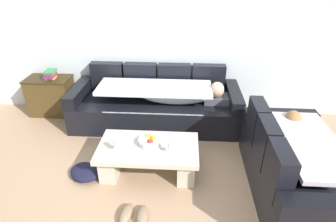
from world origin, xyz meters
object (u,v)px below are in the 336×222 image
coffee_table (149,156)px  wine_glass_near_right (171,145)px  pair_of_shoes (134,215)px  book_stack_on_cabinet (50,74)px  wine_glass_near_left (116,143)px  crumpled_garment (85,172)px  side_cabinet (51,96)px  couch_near_window (295,167)px  couch_along_wall (159,105)px  fruit_bowl (150,141)px  open_magazine (164,143)px

coffee_table → wine_glass_near_right: 0.40m
pair_of_shoes → book_stack_on_cabinet: bearing=128.5°
wine_glass_near_left → crumpled_garment: 0.61m
wine_glass_near_right → pair_of_shoes: size_ratio=0.53×
wine_glass_near_right → side_cabinet: side_cabinet is taller
wine_glass_near_left → couch_near_window: bearing=-2.6°
coffee_table → couch_along_wall: bearing=89.5°
coffee_table → wine_glass_near_left: wine_glass_near_left is taller
side_cabinet → crumpled_garment: (1.07, -1.56, -0.26)m
couch_along_wall → crumpled_garment: 1.57m
book_stack_on_cabinet → couch_along_wall: bearing=-7.1°
couch_near_window → wine_glass_near_right: (-1.38, 0.09, 0.16)m
pair_of_shoes → crumpled_garment: bearing=140.1°
couch_along_wall → couch_near_window: same height
couch_along_wall → wine_glass_near_left: size_ratio=15.57×
couch_along_wall → book_stack_on_cabinet: 1.84m
couch_near_window → book_stack_on_cabinet: (-3.42, 1.63, 0.38)m
wine_glass_near_left → wine_glass_near_right: 0.62m
couch_near_window → side_cabinet: bearing=64.9°
wine_glass_near_right → side_cabinet: size_ratio=0.23×
wine_glass_near_left → crumpled_garment: size_ratio=0.42×
coffee_table → wine_glass_near_right: (0.28, -0.13, 0.26)m
fruit_bowl → wine_glass_near_left: (-0.36, -0.18, 0.08)m
pair_of_shoes → crumpled_garment: (-0.71, 0.59, 0.01)m
coffee_table → book_stack_on_cabinet: bearing=141.4°
side_cabinet → open_magazine: bearing=-33.7°
couch_near_window → pair_of_shoes: (-1.71, -0.52, -0.29)m
couch_along_wall → coffee_table: bearing=-90.5°
wine_glass_near_right → book_stack_on_cabinet: bearing=143.0°
side_cabinet → pair_of_shoes: 2.80m
wine_glass_near_right → book_stack_on_cabinet: 2.57m
open_magazine → side_cabinet: bearing=125.3°
couch_near_window → coffee_table: size_ratio=1.43×
fruit_bowl → side_cabinet: side_cabinet is taller
fruit_bowl → book_stack_on_cabinet: size_ratio=1.28×
coffee_table → pair_of_shoes: (-0.06, -0.74, -0.19)m
pair_of_shoes → crumpled_garment: size_ratio=0.78×
fruit_bowl → pair_of_shoes: fruit_bowl is taller
coffee_table → wine_glass_near_left: (-0.34, -0.13, 0.26)m
coffee_table → book_stack_on_cabinet: size_ratio=5.49×
couch_near_window → coffee_table: bearing=82.5°
book_stack_on_cabinet → pair_of_shoes: book_stack_on_cabinet is taller
couch_along_wall → book_stack_on_cabinet: (-1.78, 0.22, 0.39)m
book_stack_on_cabinet → crumpled_garment: size_ratio=0.55×
open_magazine → book_stack_on_cabinet: 2.39m
fruit_bowl → wine_glass_near_right: bearing=-34.7°
wine_glass_near_left → side_cabinet: size_ratio=0.23×
wine_glass_near_left → book_stack_on_cabinet: 2.11m
couch_along_wall → wine_glass_near_left: couch_along_wall is taller
pair_of_shoes → fruit_bowl: bearing=84.2°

